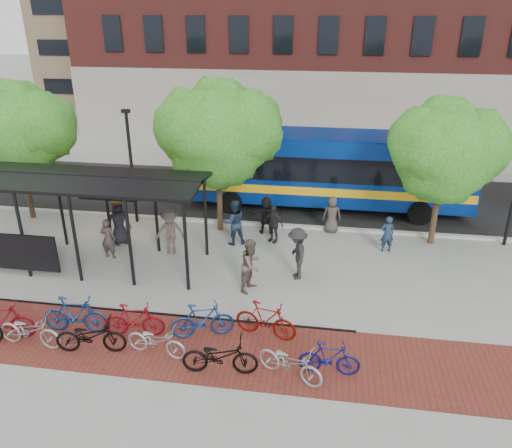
# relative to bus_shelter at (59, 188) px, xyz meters

# --- Properties ---
(ground) EXTENTS (160.00, 160.00, 0.00)m
(ground) POSITION_rel_bus_shelter_xyz_m (8.13, 0.48, -3.00)
(ground) COLOR #9E9E99
(ground) RESTS_ON ground
(asphalt_street) EXTENTS (160.00, 8.00, 0.01)m
(asphalt_street) POSITION_rel_bus_shelter_xyz_m (8.13, 8.48, -2.99)
(asphalt_street) COLOR black
(asphalt_street) RESTS_ON ground
(curb) EXTENTS (160.00, 0.25, 0.12)m
(curb) POSITION_rel_bus_shelter_xyz_m (8.13, 4.48, -2.94)
(curb) COLOR #B7B7B2
(curb) RESTS_ON ground
(brick_strip) EXTENTS (24.00, 3.00, 0.01)m
(brick_strip) POSITION_rel_bus_shelter_xyz_m (6.13, -4.52, -3.00)
(brick_strip) COLOR maroon
(brick_strip) RESTS_ON ground
(bike_rack_rail) EXTENTS (12.00, 0.05, 0.95)m
(bike_rack_rail) POSITION_rel_bus_shelter_xyz_m (4.83, -3.62, -3.00)
(bike_rack_rail) COLOR black
(bike_rack_rail) RESTS_ON ground
(bus_shelter) EXTENTS (10.60, 3.07, 3.60)m
(bus_shelter) POSITION_rel_bus_shelter_xyz_m (0.00, 0.00, 0.00)
(bus_shelter) COLOR black
(bus_shelter) RESTS_ON ground
(tree_a) EXTENTS (4.90, 4.00, 6.18)m
(tree_a) POSITION_rel_bus_shelter_xyz_m (-3.77, 3.83, 1.24)
(tree_a) COLOR #382619
(tree_a) RESTS_ON ground
(tree_b) EXTENTS (5.15, 4.20, 6.47)m
(tree_b) POSITION_rel_bus_shelter_xyz_m (5.23, 3.83, 1.46)
(tree_b) COLOR #382619
(tree_b) RESTS_ON ground
(tree_c) EXTENTS (4.66, 3.80, 5.92)m
(tree_c) POSITION_rel_bus_shelter_xyz_m (14.22, 3.83, 1.06)
(tree_c) COLOR #382619
(tree_c) RESTS_ON ground
(lamp_post_left) EXTENTS (0.35, 0.20, 5.12)m
(lamp_post_left) POSITION_rel_bus_shelter_xyz_m (1.13, 4.08, -0.25)
(lamp_post_left) COLOR black
(lamp_post_left) RESTS_ON ground
(bus) EXTENTS (13.57, 3.26, 3.66)m
(bus) POSITION_rel_bus_shelter_xyz_m (9.57, 7.18, -0.90)
(bus) COLOR navy
(bus) RESTS_ON ground
(bike_1) EXTENTS (2.07, 0.88, 1.20)m
(bike_1) POSITION_rel_bus_shelter_xyz_m (0.45, -4.90, -2.40)
(bike_1) COLOR maroon
(bike_1) RESTS_ON ground
(bike_2) EXTENTS (2.05, 0.86, 1.05)m
(bike_2) POSITION_rel_bus_shelter_xyz_m (1.47, -5.11, -2.47)
(bike_2) COLOR #969698
(bike_2) RESTS_ON ground
(bike_3) EXTENTS (2.04, 0.68, 1.21)m
(bike_3) POSITION_rel_bus_shelter_xyz_m (2.47, -4.29, -2.39)
(bike_3) COLOR navy
(bike_3) RESTS_ON ground
(bike_4) EXTENTS (2.10, 0.99, 1.06)m
(bike_4) POSITION_rel_bus_shelter_xyz_m (3.35, -5.10, -2.47)
(bike_4) COLOR black
(bike_4) RESTS_ON ground
(bike_5) EXTENTS (1.86, 0.72, 1.09)m
(bike_5) POSITION_rel_bus_shelter_xyz_m (4.30, -4.19, -2.46)
(bike_5) COLOR maroon
(bike_5) RESTS_ON ground
(bike_6) EXTENTS (1.91, 0.93, 0.96)m
(bike_6) POSITION_rel_bus_shelter_xyz_m (5.24, -4.95, -2.52)
(bike_6) COLOR #A8A8AB
(bike_6) RESTS_ON ground
(bike_7) EXTENTS (1.97, 1.12, 1.14)m
(bike_7) POSITION_rel_bus_shelter_xyz_m (6.31, -3.92, -2.43)
(bike_7) COLOR navy
(bike_7) RESTS_ON ground
(bike_8) EXTENTS (2.11, 0.91, 1.08)m
(bike_8) POSITION_rel_bus_shelter_xyz_m (7.18, -5.42, -2.46)
(bike_8) COLOR black
(bike_8) RESTS_ON ground
(bike_9) EXTENTS (1.99, 0.96, 1.15)m
(bike_9) POSITION_rel_bus_shelter_xyz_m (8.17, -3.62, -2.42)
(bike_9) COLOR maroon
(bike_9) RESTS_ON ground
(bike_10) EXTENTS (2.03, 1.38, 1.01)m
(bike_10) POSITION_rel_bus_shelter_xyz_m (9.06, -5.34, -2.49)
(bike_10) COLOR #9E9EA0
(bike_10) RESTS_ON ground
(bike_11) EXTENTS (1.66, 0.47, 1.00)m
(bike_11) POSITION_rel_bus_shelter_xyz_m (10.08, -5.01, -2.50)
(bike_11) COLOR navy
(bike_11) RESTS_ON ground
(pedestrian_0) EXTENTS (1.11, 1.06, 1.91)m
(pedestrian_0) POSITION_rel_bus_shelter_xyz_m (1.32, 1.78, -2.04)
(pedestrian_0) COLOR black
(pedestrian_0) RESTS_ON ground
(pedestrian_1) EXTENTS (0.63, 0.44, 1.65)m
(pedestrian_1) POSITION_rel_bus_shelter_xyz_m (1.42, 0.48, -2.18)
(pedestrian_1) COLOR #3B322F
(pedestrian_1) RESTS_ON ground
(pedestrian_2) EXTENTS (1.16, 1.06, 1.94)m
(pedestrian_2) POSITION_rel_bus_shelter_xyz_m (6.02, 2.46, -2.03)
(pedestrian_2) COLOR #1E2D46
(pedestrian_2) RESTS_ON ground
(pedestrian_3) EXTENTS (1.29, 0.85, 1.86)m
(pedestrian_3) POSITION_rel_bus_shelter_xyz_m (3.70, 1.22, -2.07)
(pedestrian_3) COLOR #51433C
(pedestrian_3) RESTS_ON ground
(pedestrian_4) EXTENTS (1.02, 0.82, 1.62)m
(pedestrian_4) POSITION_rel_bus_shelter_xyz_m (7.60, 2.93, -2.19)
(pedestrian_4) COLOR #262626
(pedestrian_4) RESTS_ON ground
(pedestrian_5) EXTENTS (1.59, 0.69, 1.66)m
(pedestrian_5) POSITION_rel_bus_shelter_xyz_m (7.19, 3.75, -2.17)
(pedestrian_5) COLOR black
(pedestrian_5) RESTS_ON ground
(pedestrian_6) EXTENTS (0.80, 0.53, 1.62)m
(pedestrian_6) POSITION_rel_bus_shelter_xyz_m (9.99, 4.28, -2.19)
(pedestrian_6) COLOR #423C35
(pedestrian_6) RESTS_ON ground
(pedestrian_7) EXTENTS (0.63, 0.49, 1.52)m
(pedestrian_7) POSITION_rel_bus_shelter_xyz_m (12.20, 2.72, -2.24)
(pedestrian_7) COLOR #1E2E47
(pedestrian_7) RESTS_ON ground
(pedestrian_8) EXTENTS (1.01, 1.13, 1.92)m
(pedestrian_8) POSITION_rel_bus_shelter_xyz_m (7.32, -1.02, -2.04)
(pedestrian_8) COLOR brown
(pedestrian_8) RESTS_ON ground
(pedestrian_9) EXTENTS (1.00, 1.40, 1.95)m
(pedestrian_9) POSITION_rel_bus_shelter_xyz_m (8.80, 0.04, -2.02)
(pedestrian_9) COLOR #242424
(pedestrian_9) RESTS_ON ground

